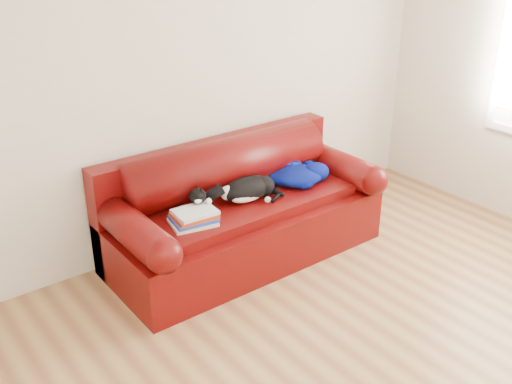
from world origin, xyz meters
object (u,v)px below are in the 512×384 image
book_stack (194,217)px  cat (247,190)px  blanket (299,174)px  sofa_base (245,228)px

book_stack → cat: bearing=9.0°
book_stack → cat: cat is taller
cat → blanket: (0.52, 0.02, -0.02)m
sofa_base → blanket: 0.61m
book_stack → blanket: (1.04, 0.10, 0.02)m
sofa_base → cat: size_ratio=3.67×
book_stack → cat: 0.52m
sofa_base → blanket: (0.51, -0.03, 0.33)m
sofa_base → book_stack: 0.62m
sofa_base → cat: 0.35m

